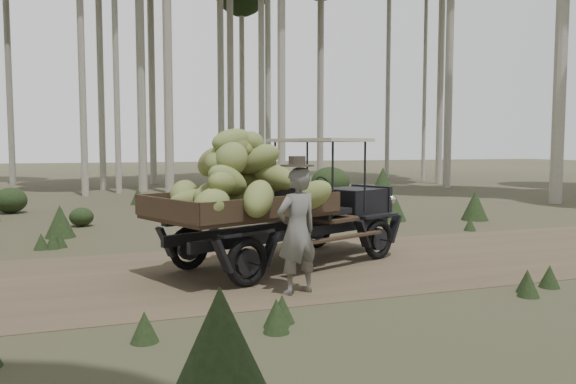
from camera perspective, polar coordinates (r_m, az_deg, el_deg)
name	(u,v)px	position (r m, az deg, el deg)	size (l,w,h in m)	color
ground	(239,272)	(8.39, -4.95, -8.07)	(120.00, 120.00, 0.00)	#473D2B
dirt_track	(239,271)	(8.39, -4.95, -8.04)	(70.00, 4.00, 0.01)	brown
banana_truck	(258,185)	(8.29, -3.02, 0.75)	(4.47, 3.05, 2.19)	black
farmer	(297,229)	(7.00, 0.92, -3.80)	(0.66, 0.53, 1.73)	#615E58
undergrowth	(230,242)	(7.68, -5.95, -5.05)	(23.65, 23.82, 1.38)	#233319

